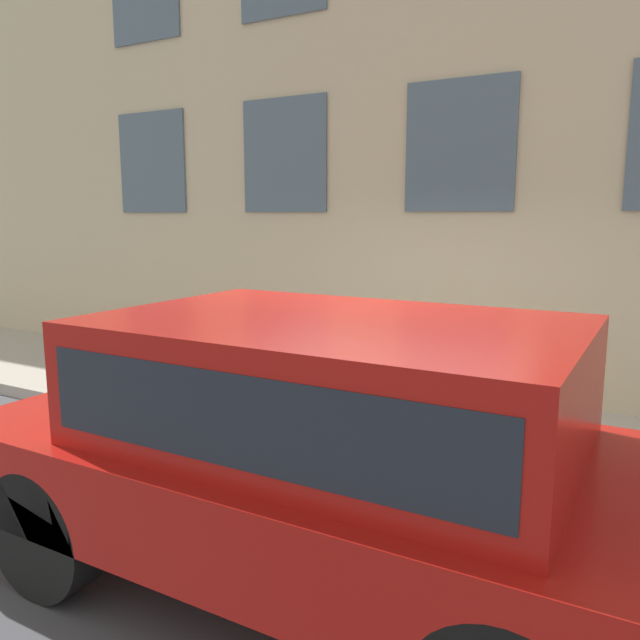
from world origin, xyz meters
name	(u,v)px	position (x,y,z in m)	size (l,w,h in m)	color
ground_plane	(361,476)	(0.00, 0.00, 0.00)	(80.00, 80.00, 0.00)	#47474C
sidewalk	(413,426)	(1.23, 0.00, 0.07)	(2.45, 60.00, 0.14)	#A8A093
fire_hydrant	(350,394)	(0.56, 0.40, 0.53)	(0.34, 0.45, 0.75)	#2D7260
person	(293,347)	(0.80, 1.18, 0.86)	(0.29, 0.19, 1.18)	#232328
parked_truck_red_near	(326,433)	(-1.53, -0.50, 0.96)	(2.01, 4.28, 1.64)	black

